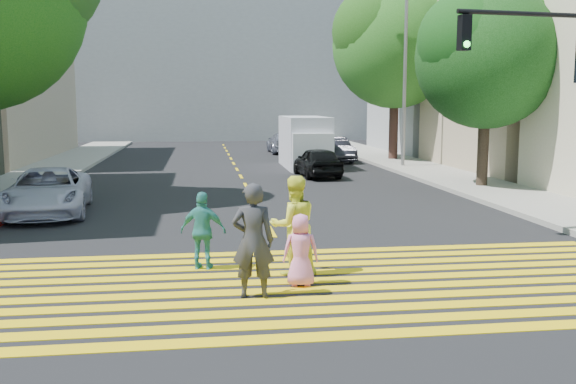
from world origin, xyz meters
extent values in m
plane|color=black|center=(0.00, 0.00, 0.00)|extent=(120.00, 120.00, 0.00)
cube|color=gray|center=(-8.50, 22.00, 0.07)|extent=(3.00, 40.00, 0.15)
cube|color=gray|center=(8.50, 15.00, 0.07)|extent=(3.00, 60.00, 0.15)
cube|color=yellow|center=(0.00, -1.20, 0.01)|extent=(13.40, 0.35, 0.01)
cube|color=yellow|center=(0.00, -0.65, 0.01)|extent=(13.40, 0.35, 0.01)
cube|color=yellow|center=(0.00, -0.10, 0.01)|extent=(13.40, 0.35, 0.01)
cube|color=yellow|center=(0.00, 0.45, 0.01)|extent=(13.40, 0.35, 0.01)
cube|color=yellow|center=(0.00, 1.00, 0.01)|extent=(13.40, 0.35, 0.01)
cube|color=yellow|center=(0.00, 1.55, 0.01)|extent=(13.40, 0.35, 0.01)
cube|color=yellow|center=(0.00, 2.10, 0.01)|extent=(13.40, 0.35, 0.01)
cube|color=yellow|center=(0.00, 2.65, 0.01)|extent=(13.40, 0.35, 0.01)
cube|color=yellow|center=(0.00, 3.20, 0.01)|extent=(13.40, 0.35, 0.01)
cube|color=yellow|center=(0.00, 3.75, 0.01)|extent=(13.40, 0.35, 0.01)
cube|color=yellow|center=(0.00, 6.00, 0.01)|extent=(0.12, 1.40, 0.01)
cube|color=yellow|center=(0.00, 9.00, 0.01)|extent=(0.12, 1.40, 0.01)
cube|color=yellow|center=(0.00, 12.00, 0.01)|extent=(0.12, 1.40, 0.01)
cube|color=yellow|center=(0.00, 15.00, 0.01)|extent=(0.12, 1.40, 0.01)
cube|color=yellow|center=(0.00, 18.00, 0.01)|extent=(0.12, 1.40, 0.01)
cube|color=yellow|center=(0.00, 21.00, 0.01)|extent=(0.12, 1.40, 0.01)
cube|color=yellow|center=(0.00, 24.00, 0.01)|extent=(0.12, 1.40, 0.01)
cube|color=yellow|center=(0.00, 27.00, 0.01)|extent=(0.12, 1.40, 0.01)
cube|color=yellow|center=(0.00, 30.00, 0.01)|extent=(0.12, 1.40, 0.01)
cube|color=yellow|center=(0.00, 33.00, 0.01)|extent=(0.12, 1.40, 0.01)
cube|color=yellow|center=(0.00, 36.00, 0.01)|extent=(0.12, 1.40, 0.01)
cube|color=yellow|center=(0.00, 39.00, 0.01)|extent=(0.12, 1.40, 0.01)
cube|color=tan|center=(15.00, 19.00, 5.00)|extent=(10.00, 10.00, 10.00)
cube|color=gray|center=(15.00, 30.00, 5.00)|extent=(10.00, 10.00, 10.00)
cube|color=gray|center=(0.00, 48.00, 6.00)|extent=(30.00, 8.00, 12.00)
cylinder|color=black|center=(8.51, 12.80, 1.35)|extent=(0.46, 0.46, 2.70)
sphere|color=black|center=(8.51, 12.80, 4.74)|extent=(5.83, 5.83, 5.09)
sphere|color=#173911|center=(9.47, 13.23, 5.50)|extent=(4.37, 4.37, 3.82)
sphere|color=#0E3E0F|center=(7.66, 12.48, 5.25)|extent=(4.08, 4.08, 3.56)
cylinder|color=#3F211B|center=(8.61, 24.16, 1.75)|extent=(0.55, 0.55, 3.50)
sphere|color=#145013|center=(8.61, 24.16, 6.16)|extent=(7.47, 7.47, 6.66)
sphere|color=black|center=(9.89, 24.67, 7.16)|extent=(5.60, 5.60, 5.00)
sphere|color=#174508|center=(7.49, 23.79, 6.83)|extent=(5.23, 5.23, 4.66)
imported|color=#2F2F33|center=(-0.88, 0.74, 0.94)|extent=(0.73, 0.53, 1.88)
imported|color=#ECF03E|center=(-0.02, 2.04, 0.92)|extent=(0.97, 0.80, 1.83)
imported|color=pink|center=(-0.01, 1.27, 0.63)|extent=(0.65, 0.45, 1.26)
imported|color=teal|center=(-1.67, 2.62, 0.74)|extent=(0.94, 0.57, 1.49)
imported|color=silver|center=(-6.00, 9.35, 0.65)|extent=(2.60, 4.87, 1.30)
imported|color=black|center=(3.24, 17.45, 0.64)|extent=(1.75, 3.85, 1.28)
imported|color=gray|center=(3.47, 30.68, 0.64)|extent=(1.81, 4.42, 1.28)
imported|color=black|center=(5.41, 24.42, 0.66)|extent=(1.77, 4.13, 1.32)
cube|color=silver|center=(3.35, 21.64, 1.24)|extent=(2.02, 4.97, 2.47)
cube|color=silver|center=(3.33, 19.46, 0.89)|extent=(1.89, 1.20, 1.78)
cylinder|color=black|center=(2.54, 19.87, 0.35)|extent=(0.25, 0.69, 0.69)
cylinder|color=black|center=(4.13, 19.85, 0.35)|extent=(0.25, 0.69, 0.69)
cylinder|color=black|center=(2.57, 23.43, 0.35)|extent=(0.25, 0.69, 0.69)
cylinder|color=black|center=(4.16, 23.41, 0.35)|extent=(0.25, 0.69, 0.69)
cylinder|color=black|center=(5.75, 4.62, 5.12)|extent=(3.65, 0.52, 0.11)
cube|color=black|center=(4.11, 4.43, 4.67)|extent=(0.26, 0.26, 0.77)
sphere|color=#30DD3E|center=(4.13, 4.30, 4.41)|extent=(0.16, 0.16, 0.15)
cylinder|color=gray|center=(7.96, 20.42, 4.55)|extent=(0.18, 0.18, 9.10)
camera|label=1|loc=(-1.68, -9.36, 3.14)|focal=40.00mm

